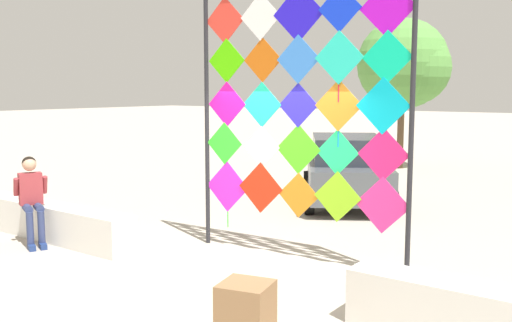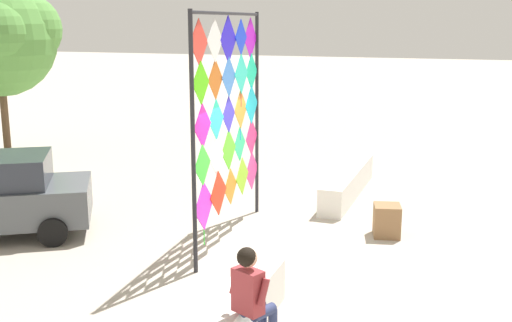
{
  "view_description": "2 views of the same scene",
  "coord_description": "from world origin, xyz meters",
  "px_view_note": "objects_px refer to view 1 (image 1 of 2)",
  "views": [
    {
      "loc": [
        4.67,
        -6.16,
        2.53
      ],
      "look_at": [
        -0.19,
        0.52,
        1.5
      ],
      "focal_mm": 40.41,
      "sensor_mm": 36.0,
      "label": 1
    },
    {
      "loc": [
        -9.9,
        -3.14,
        3.91
      ],
      "look_at": [
        -0.23,
        0.32,
        1.6
      ],
      "focal_mm": 43.76,
      "sensor_mm": 36.0,
      "label": 2
    }
  ],
  "objects_px": {
    "tree_far_right": "(406,65)",
    "seated_vendor": "(32,194)",
    "parked_car": "(346,169)",
    "kite_display_rack": "(299,101)",
    "cardboard_box_large": "(246,312)"
  },
  "relations": [
    {
      "from": "parked_car",
      "to": "cardboard_box_large",
      "type": "bearing_deg",
      "value": -70.48
    },
    {
      "from": "kite_display_rack",
      "to": "seated_vendor",
      "type": "distance_m",
      "value": 4.59
    },
    {
      "from": "kite_display_rack",
      "to": "tree_far_right",
      "type": "height_order",
      "value": "tree_far_right"
    },
    {
      "from": "parked_car",
      "to": "cardboard_box_large",
      "type": "height_order",
      "value": "parked_car"
    },
    {
      "from": "seated_vendor",
      "to": "tree_far_right",
      "type": "xyz_separation_m",
      "value": [
        1.36,
        12.38,
        2.43
      ]
    },
    {
      "from": "tree_far_right",
      "to": "kite_display_rack",
      "type": "bearing_deg",
      "value": -76.35
    },
    {
      "from": "cardboard_box_large",
      "to": "seated_vendor",
      "type": "bearing_deg",
      "value": 170.53
    },
    {
      "from": "seated_vendor",
      "to": "cardboard_box_large",
      "type": "bearing_deg",
      "value": -9.47
    },
    {
      "from": "seated_vendor",
      "to": "cardboard_box_large",
      "type": "distance_m",
      "value": 5.07
    },
    {
      "from": "parked_car",
      "to": "tree_far_right",
      "type": "height_order",
      "value": "tree_far_right"
    },
    {
      "from": "seated_vendor",
      "to": "parked_car",
      "type": "height_order",
      "value": "parked_car"
    },
    {
      "from": "seated_vendor",
      "to": "tree_far_right",
      "type": "height_order",
      "value": "tree_far_right"
    },
    {
      "from": "kite_display_rack",
      "to": "seated_vendor",
      "type": "bearing_deg",
      "value": -154.51
    },
    {
      "from": "tree_far_right",
      "to": "seated_vendor",
      "type": "bearing_deg",
      "value": -96.28
    },
    {
      "from": "seated_vendor",
      "to": "parked_car",
      "type": "relative_size",
      "value": 0.35
    }
  ]
}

